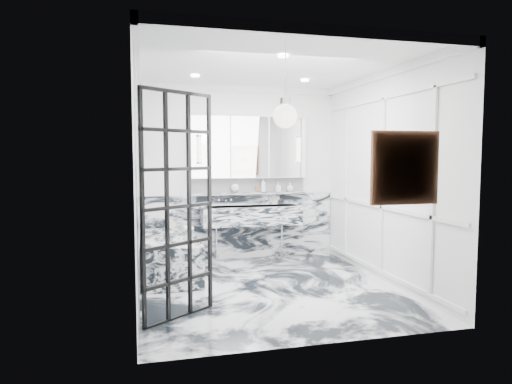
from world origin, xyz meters
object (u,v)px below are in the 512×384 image
object	(u,v)px
crittall_door	(178,207)
mirror_cabinet	(249,147)
trough_sink	(251,215)
bathtub	(170,256)

from	to	relation	value
crittall_door	mirror_cabinet	world-z (taller)	crittall_door
crittall_door	trough_sink	xyz separation A→B (m)	(1.33, 2.35, -0.43)
trough_sink	mirror_cabinet	xyz separation A→B (m)	(-0.00, 0.17, 1.09)
mirror_cabinet	crittall_door	bearing A→B (deg)	-117.84
mirror_cabinet	bathtub	distance (m)	2.20
mirror_cabinet	trough_sink	bearing A→B (deg)	-90.00
crittall_door	mirror_cabinet	xyz separation A→B (m)	(1.33, 2.52, 0.66)
crittall_door	mirror_cabinet	distance (m)	2.93
mirror_cabinet	bathtub	size ratio (longest dim) A/B	1.15
crittall_door	trough_sink	distance (m)	2.74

